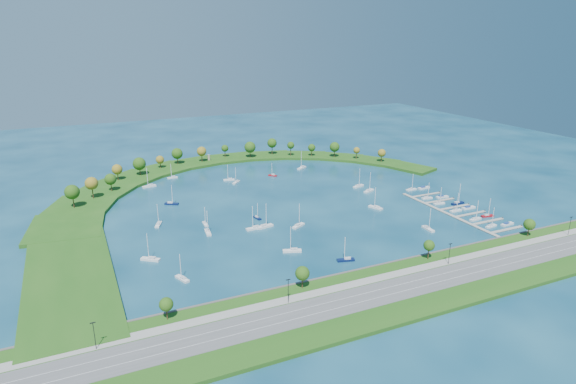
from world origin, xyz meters
name	(u,v)px	position (x,y,z in m)	size (l,w,h in m)	color
ground	(284,201)	(0.00, 0.00, 0.00)	(700.00, 700.00, 0.00)	#082E46
south_shoreline	(405,287)	(0.03, -122.88, 1.00)	(420.00, 43.10, 11.60)	#1D4D14
breakwater	(193,188)	(-46.33, 48.72, 0.99)	(286.74, 247.64, 2.00)	#1D4D14
breakwater_trees	(209,158)	(-23.75, 87.71, 10.63)	(239.27, 91.62, 14.25)	#382314
harbor_tower	(209,157)	(-16.10, 115.57, 4.28)	(2.60, 2.60, 4.46)	gray
dock_system	(457,212)	(85.30, -61.00, 0.35)	(24.28, 82.00, 1.60)	gray
moored_boat_0	(358,186)	(59.16, 5.96, 0.95)	(9.41, 5.39, 13.34)	silver
moored_boat_1	(273,175)	(15.90, 56.24, 0.86)	(5.93, 6.39, 10.03)	maroon
moored_boat_2	(265,226)	(-27.69, -35.97, 0.96)	(9.74, 4.45, 13.82)	silver
moored_boat_3	(208,232)	(-58.42, -30.69, 0.94)	(3.51, 9.10, 13.04)	silver
moored_boat_4	(172,177)	(-53.49, 81.47, 0.88)	(7.56, 2.26, 11.05)	silver
moored_boat_5	(369,190)	(59.91, -5.99, 0.95)	(9.37, 5.93, 13.38)	silver
moored_boat_6	(298,225)	(-10.54, -42.57, 0.94)	(9.06, 6.56, 13.19)	silver
moored_boat_7	(257,217)	(-26.65, -21.50, 0.85)	(3.10, 6.72, 9.54)	#09153E
moored_boat_8	(182,278)	(-82.60, -76.47, 0.90)	(5.02, 8.36, 11.89)	silver
moored_boat_9	(205,223)	(-56.40, -18.31, 0.87)	(2.43, 7.39, 10.73)	silver
moored_boat_10	(149,186)	(-72.70, 66.38, 0.97)	(9.77, 4.15, 13.91)	silver
moored_boat_11	(171,203)	(-66.34, 23.44, 0.93)	(8.68, 6.41, 12.69)	#09153E
moored_boat_12	(292,250)	(-27.41, -70.57, 0.95)	(9.41, 5.46, 13.35)	silver
moored_boat_13	(229,179)	(-17.36, 58.81, 0.90)	(8.30, 4.11, 11.76)	silver
moored_boat_14	(151,259)	(-91.71, -51.40, 0.95)	(8.85, 7.65, 13.52)	silver
moored_boat_15	(376,207)	(45.06, -35.66, 0.95)	(5.88, 9.42, 13.44)	silver
moored_boat_16	(254,228)	(-33.91, -35.86, 0.95)	(9.23, 2.94, 13.42)	silver
moored_boat_17	(236,182)	(-14.59, 50.74, 0.90)	(7.21, 7.17, 11.67)	silver
moored_boat_18	(158,224)	(-80.22, -8.43, 0.92)	(5.40, 8.68, 12.38)	silver
moored_boat_19	(428,228)	(51.39, -75.81, 0.92)	(2.68, 8.64, 12.59)	silver
moored_boat_20	(302,167)	(45.07, 66.13, 0.98)	(9.58, 7.59, 14.23)	silver
moored_boat_21	(346,259)	(-8.87, -90.02, 0.91)	(8.58, 4.42, 12.15)	#09153E
docked_boat_0	(491,226)	(85.53, -87.16, 0.89)	(7.90, 3.33, 11.25)	silver
docked_boat_1	(507,224)	(95.98, -88.70, 0.63)	(8.62, 3.11, 1.72)	silver
docked_boat_2	(475,219)	(85.52, -75.67, 0.90)	(8.22, 3.06, 11.80)	silver
docked_boat_3	(487,215)	(96.03, -74.40, 0.88)	(7.90, 3.38, 11.24)	maroon
docked_boat_4	(456,210)	(85.53, -60.04, 0.89)	(7.87, 2.28, 11.54)	silver
docked_boat_5	(468,208)	(95.97, -59.50, 0.69)	(9.19, 2.67, 1.87)	silver
docked_boat_6	(439,203)	(85.53, -45.54, 0.88)	(7.64, 2.77, 11.00)	silver
docked_boat_7	(458,203)	(96.00, -50.35, 0.94)	(9.16, 3.12, 13.25)	#09153E
docked_boat_8	(427,198)	(85.53, -34.12, 0.88)	(7.59, 2.82, 10.90)	silver
docked_boat_9	(442,197)	(95.98, -36.39, 0.63)	(8.66, 3.40, 1.72)	silver
docked_boat_10	(411,189)	(87.93, -15.23, 0.89)	(7.91, 2.53, 11.50)	silver
docked_boat_11	(424,188)	(97.87, -15.99, 0.68)	(9.24, 3.27, 1.85)	silver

